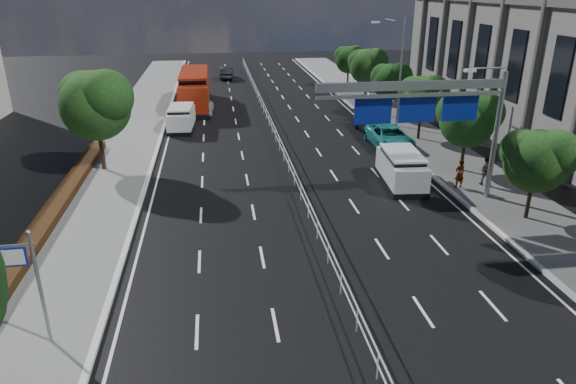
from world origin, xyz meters
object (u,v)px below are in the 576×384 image
object	(u,v)px
parked_car_teal	(389,137)
parked_car_dark	(373,123)
overhead_gantry	(432,104)
pedestrian_b	(485,171)
red_bus	(195,88)
near_car_silver	(203,106)
white_minivan	(181,118)
toilet_sign	(21,270)
pedestrian_a	(460,174)
silver_minivan	(401,168)
near_car_dark	(227,73)

from	to	relation	value
parked_car_teal	parked_car_dark	xyz separation A→B (m)	(0.00, 4.25, -0.03)
overhead_gantry	pedestrian_b	world-z (taller)	overhead_gantry
overhead_gantry	parked_car_teal	bearing A→B (deg)	81.48
red_bus	near_car_silver	bearing A→B (deg)	-76.45
white_minivan	near_car_silver	bearing A→B (deg)	75.57
overhead_gantry	near_car_silver	size ratio (longest dim) A/B	2.28
toilet_sign	white_minivan	xyz separation A→B (m)	(3.52, 27.89, -1.97)
overhead_gantry	white_minivan	size ratio (longest dim) A/B	2.18
parked_car_teal	pedestrian_a	xyz separation A→B (m)	(1.30, -8.93, 0.21)
white_minivan	red_bus	xyz separation A→B (m)	(0.95, 8.87, 0.85)
silver_minivan	parked_car_dark	world-z (taller)	silver_minivan
white_minivan	parked_car_teal	xyz separation A→B (m)	(15.73, -7.42, -0.19)
silver_minivan	pedestrian_a	bearing A→B (deg)	-19.01
pedestrian_a	near_car_dark	bearing A→B (deg)	-81.94
parked_car_teal	near_car_dark	bearing A→B (deg)	109.24
red_bus	pedestrian_b	size ratio (longest dim) A/B	6.59
overhead_gantry	near_car_silver	distance (m)	26.79
toilet_sign	pedestrian_b	world-z (taller)	toilet_sign
toilet_sign	near_car_silver	bearing A→B (deg)	80.96
red_bus	parked_car_dark	xyz separation A→B (m)	(14.78, -12.04, -1.07)
silver_minivan	parked_car_dark	xyz separation A→B (m)	(1.80, 11.82, -0.26)
overhead_gantry	red_bus	xyz separation A→B (m)	(-13.22, 26.71, -3.78)
white_minivan	pedestrian_a	world-z (taller)	white_minivan
parked_car_dark	pedestrian_b	world-z (taller)	pedestrian_b
red_bus	pedestrian_a	size ratio (longest dim) A/B	6.82
parked_car_teal	parked_car_dark	bearing A→B (deg)	90.20
white_minivan	red_bus	bearing A→B (deg)	87.61
near_car_dark	pedestrian_b	distance (m)	43.34
near_car_dark	parked_car_teal	bearing A→B (deg)	112.94
toilet_sign	silver_minivan	xyz separation A→B (m)	(17.45, 12.90, -1.92)
white_minivan	overhead_gantry	bearing A→B (deg)	-47.83
near_car_dark	parked_car_teal	size ratio (longest dim) A/B	0.79
toilet_sign	pedestrian_a	size ratio (longest dim) A/B	2.52
near_car_silver	pedestrian_b	bearing A→B (deg)	131.73
near_car_dark	pedestrian_a	xyz separation A→B (m)	(12.44, -41.21, 0.27)
overhead_gantry	pedestrian_b	xyz separation A→B (m)	(4.62, 1.74, -4.57)
near_car_silver	silver_minivan	world-z (taller)	silver_minivan
white_minivan	parked_car_teal	bearing A→B (deg)	-21.55
pedestrian_b	white_minivan	bearing A→B (deg)	-4.26
silver_minivan	parked_car_teal	size ratio (longest dim) A/B	0.91
near_car_silver	near_car_dark	world-z (taller)	near_car_silver
pedestrian_a	silver_minivan	bearing A→B (deg)	-32.52
toilet_sign	near_car_dark	bearing A→B (deg)	81.26
toilet_sign	near_car_silver	size ratio (longest dim) A/B	0.97
near_car_silver	silver_minivan	distance (m)	23.75
parked_car_teal	pedestrian_a	bearing A→B (deg)	-81.52
parked_car_dark	parked_car_teal	bearing A→B (deg)	-94.86
near_car_dark	pedestrian_a	bearing A→B (deg)	110.70
white_minivan	silver_minivan	world-z (taller)	silver_minivan
silver_minivan	parked_car_dark	distance (m)	11.96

